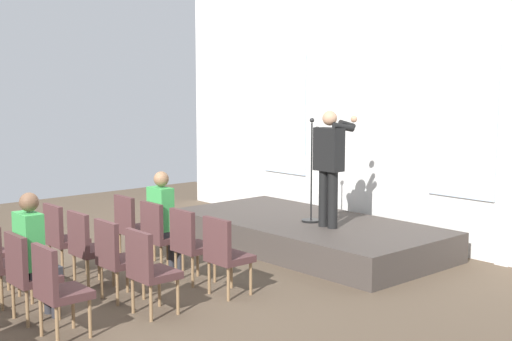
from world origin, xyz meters
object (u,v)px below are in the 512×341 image
chair_r2_c2 (27,271)px  mic_stand (311,199)px  audience_r0_c1 (164,216)px  audience_r2_c2 (34,250)px  speaker (329,160)px  chair_r1_c0 (62,235)px  chair_r0_c0 (132,224)px  chair_r1_c2 (116,255)px  chair_r1_c3 (148,267)px  chair_r0_c2 (190,241)px  chair_r2_c3 (57,286)px  chair_r0_c1 (159,232)px  chair_r2_c1 (2,259)px  chair_r0_c3 (225,251)px  chair_r1_c1 (87,244)px

chair_r2_c2 → mic_stand: bearing=92.8°
audience_r0_c1 → audience_r2_c2: 2.19m
speaker → chair_r1_c0: (-1.60, -3.33, -0.87)m
chair_r2_c2 → chair_r0_c0: bearing=123.6°
chair_r1_c0 → chair_r2_c2: 1.73m
speaker → chair_r1_c2: speaker is taller
speaker → chair_r1_c3: size_ratio=1.78×
chair_r1_c2 → audience_r2_c2: (-0.00, -0.96, 0.22)m
chair_r0_c2 → chair_r1_c2: size_ratio=1.00×
chair_r0_c2 → chair_r2_c3: same height
chair_r1_c2 → chair_r2_c2: same height
chair_r1_c0 → chair_r1_c2: size_ratio=1.00×
chair_r1_c2 → chair_r1_c0: bearing=180.0°
mic_stand → chair_r0_c1: size_ratio=1.65×
chair_r2_c1 → chair_r2_c3: 1.38m
speaker → audience_r2_c2: size_ratio=1.23×
chair_r0_c3 → audience_r2_c2: 2.12m
chair_r1_c1 → chair_r0_c3: bearing=36.9°
chair_r1_c1 → chair_r1_c3: bearing=0.0°
chair_r0_c2 → audience_r2_c2: (-0.00, -2.00, 0.22)m
chair_r0_c0 → chair_r0_c2: (1.38, 0.00, 0.00)m
chair_r2_c1 → audience_r2_c2: 0.73m
chair_r2_c2 → speaker: bearing=87.1°
chair_r1_c0 → audience_r2_c2: 1.70m
mic_stand → chair_r0_c2: 2.40m
chair_r0_c0 → chair_r2_c1: bearing=-71.6°
chair_r0_c2 → audience_r2_c2: bearing=-90.0°
chair_r1_c2 → speaker: bearing=86.2°
chair_r0_c2 → chair_r1_c2: bearing=-90.0°
chair_r1_c1 → chair_r2_c1: size_ratio=1.00×
chair_r1_c1 → chair_r0_c1: bearing=90.0°
speaker → chair_r1_c2: bearing=-93.8°
audience_r0_c1 → chair_r0_c3: size_ratio=1.42×
audience_r0_c1 → chair_r1_c0: bearing=-121.7°
chair_r2_c2 → chair_r2_c3: size_ratio=1.00×
speaker → chair_r1_c3: (0.47, -3.33, -0.87)m
chair_r0_c0 → chair_r1_c1: bearing=-56.4°
chair_r1_c2 → audience_r0_c1: bearing=121.7°
speaker → chair_r0_c3: (0.47, -2.29, -0.87)m
chair_r0_c3 → chair_r1_c1: (-1.38, -1.04, 0.00)m
chair_r0_c0 → chair_r0_c2: bearing=0.0°
chair_r2_c1 → chair_r2_c2: same height
chair_r0_c0 → chair_r1_c1: size_ratio=1.00×
chair_r2_c2 → chair_r0_c1: bearing=108.4°
chair_r0_c0 → audience_r0_c1: audience_r0_c1 is taller
chair_r0_c0 → chair_r1_c0: size_ratio=1.00×
chair_r1_c3 → chair_r2_c1: (-1.38, -1.04, 0.00)m
chair_r2_c2 → audience_r2_c2: size_ratio=0.69×
chair_r0_c2 → chair_r0_c3: same height
chair_r1_c1 → chair_r2_c3: (1.38, -1.04, 0.00)m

